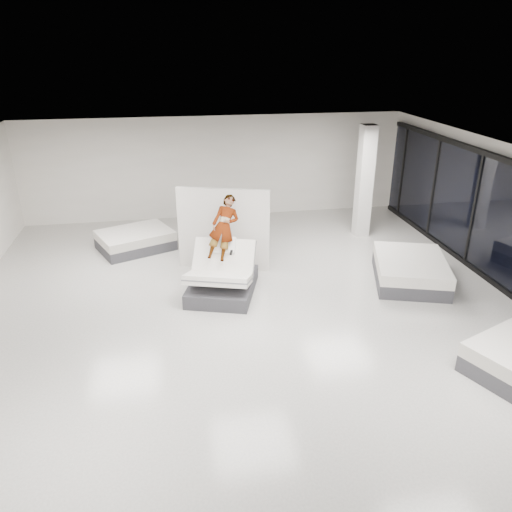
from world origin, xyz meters
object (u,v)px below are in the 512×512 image
at_px(remote, 231,253).
at_px(flat_bed_left_far, 135,240).
at_px(flat_bed_right_far, 410,270).
at_px(hero_bed, 222,278).
at_px(divider_panel, 223,229).
at_px(person, 224,239).
at_px(column, 364,182).

bearing_deg(remote, flat_bed_left_far, 143.51).
bearing_deg(flat_bed_right_far, hero_bed, 178.02).
bearing_deg(divider_panel, hero_bed, -80.74).
xyz_separation_m(person, remote, (0.10, -0.40, -0.16)).
relative_size(remote, column, 0.04).
bearing_deg(hero_bed, flat_bed_left_far, 124.04).
relative_size(flat_bed_left_far, column, 0.71).
xyz_separation_m(remote, divider_panel, (-0.00, 1.46, 0.01)).
bearing_deg(hero_bed, divider_panel, 81.70).
xyz_separation_m(person, divider_panel, (0.10, 1.06, -0.15)).
distance_m(hero_bed, person, 0.88).
distance_m(hero_bed, flat_bed_right_far, 4.46).
bearing_deg(flat_bed_left_far, flat_bed_right_far, -26.17).
relative_size(hero_bed, remote, 15.56).
bearing_deg(remote, hero_bed, 175.49).
relative_size(person, flat_bed_left_far, 0.67).
bearing_deg(remote, person, 122.15).
bearing_deg(remote, divider_panel, 107.80).
bearing_deg(remote, column, 54.03).
height_order(hero_bed, remote, hero_bed).
xyz_separation_m(hero_bed, person, (0.10, 0.32, 0.81)).
bearing_deg(flat_bed_right_far, column, 90.29).
bearing_deg(column, divider_panel, -158.60).
height_order(person, divider_panel, divider_panel).
xyz_separation_m(divider_panel, column, (4.24, 1.66, 0.57)).
relative_size(divider_panel, flat_bed_right_far, 0.91).
bearing_deg(flat_bed_right_far, person, 173.82).
height_order(person, flat_bed_left_far, person).
xyz_separation_m(hero_bed, flat_bed_right_far, (4.46, -0.15, -0.08)).
bearing_deg(divider_panel, column, 38.95).
relative_size(remote, flat_bed_left_far, 0.06).
xyz_separation_m(remote, flat_bed_right_far, (4.25, -0.07, -0.73)).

